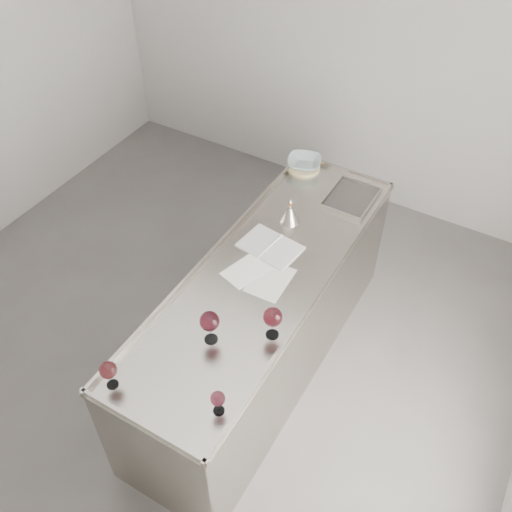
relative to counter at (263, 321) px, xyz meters
The scene contains 12 objects.
room_shell 1.10m from the counter, 148.97° to the right, with size 4.54×5.04×2.84m.
counter is the anchor object (origin of this frame).
wine_glass_left 1.26m from the counter, 104.28° to the right, with size 0.09×0.09×0.18m.
wine_glass_middle 0.85m from the counter, 89.89° to the right, with size 0.11×0.11×0.21m.
wine_glass_right 0.78m from the counter, 54.91° to the right, with size 0.11×0.11×0.21m.
wine_glass_small 1.13m from the counter, 73.59° to the right, with size 0.07×0.07×0.15m.
notebook 0.52m from the counter, 109.98° to the left, with size 0.40×0.31×0.02m.
loose_paper_top 0.48m from the counter, 31.94° to the right, with size 0.21×0.31×0.00m, color silver.
loose_paper_under 0.49m from the counter, 153.40° to the right, with size 0.19×0.27×0.00m, color white.
trivet 1.21m from the counter, 104.31° to the left, with size 0.24×0.24×0.02m, color #C8B981.
ceramic_bowl 1.23m from the counter, 104.31° to the left, with size 0.25×0.25×0.06m, color #91A6A9.
wine_funnel 0.73m from the counter, 99.96° to the left, with size 0.13×0.13×0.20m.
Camera 1 is at (1.67, -1.80, 3.45)m, focal length 40.00 mm.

